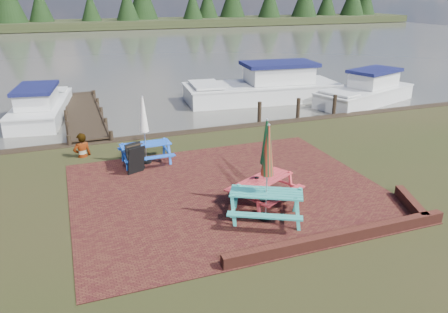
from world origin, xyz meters
TOP-DOWN VIEW (x-y plane):
  - ground at (0.00, 0.00)m, footprint 120.00×120.00m
  - paving at (0.00, 1.00)m, footprint 9.00×7.50m
  - brick_wall at (2.15, -2.42)m, footprint 6.21×1.79m
  - water at (0.00, 37.00)m, footprint 120.00×60.00m
  - far_treeline at (0.00, 66.00)m, footprint 120.00×10.00m
  - picnic_table_teal at (0.32, -0.93)m, footprint 2.41×2.32m
  - picnic_table_red at (0.71, -0.04)m, footprint 2.26×2.17m
  - picnic_table_blue at (-1.85, 4.09)m, footprint 1.74×1.56m
  - chalkboard at (-2.32, 3.38)m, footprint 0.63×0.76m
  - jetty at (-3.50, 11.28)m, footprint 1.76×9.08m
  - boat_jetty at (-5.39, 12.18)m, footprint 3.08×6.58m
  - boat_near at (6.28, 11.78)m, footprint 8.75×3.72m
  - boat_far at (11.23, 9.30)m, footprint 6.69×4.22m
  - person at (-3.89, 5.51)m, footprint 0.72×0.56m

SIDE VIEW (x-z plane):
  - ground at x=0.00m, z-range 0.00..0.00m
  - water at x=0.00m, z-range -0.01..0.01m
  - paving at x=0.00m, z-range 0.00..0.02m
  - jetty at x=-3.50m, z-range -0.39..0.61m
  - brick_wall at x=2.15m, z-range 0.00..0.30m
  - boat_jetty at x=-5.39m, z-range -0.56..1.27m
  - boat_far at x=11.23m, z-range -0.59..1.38m
  - boat_near at x=6.28m, z-range -0.67..1.64m
  - chalkboard at x=-2.32m, z-range 0.02..0.97m
  - picnic_table_blue at x=-1.85m, z-range -0.35..2.00m
  - picnic_table_red at x=0.71m, z-range -0.36..2.06m
  - person at x=-3.89m, z-range 0.00..1.75m
  - picnic_table_teal at x=0.32m, z-range -0.38..2.19m
  - far_treeline at x=0.00m, z-range -0.77..7.33m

